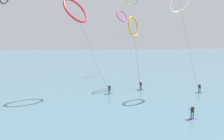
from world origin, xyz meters
TOP-DOWN VIEW (x-y plane):
  - sea_water at (0.00, 105.07)m, footprint 400.00×200.00m
  - surfer_cobalt at (17.75, 28.92)m, footprint 1.40×0.69m
  - surfer_navy at (8.00, 32.89)m, footprint 1.40×0.66m
  - surfer_violet at (9.38, 17.64)m, footprint 1.40×0.58m
  - surfer_teal at (1.63, 31.16)m, footprint 1.40×0.73m
  - kite_amber at (7.40, 36.41)m, footprint 3.53×5.41m
  - kite_ivory at (13.25, 29.27)m, footprint 6.67×3.24m
  - kite_crimson at (-3.92, 31.91)m, footprint 8.36×5.70m
  - kite_magenta at (8.96, 52.81)m, footprint 4.19×21.76m
  - kite_lime at (13.51, 59.53)m, footprint 7.41×27.44m

SIDE VIEW (x-z plane):
  - sea_water at x=0.00m, z-range 0.00..0.08m
  - surfer_cobalt at x=17.75m, z-range -0.03..1.67m
  - surfer_navy at x=8.00m, z-range -0.03..1.67m
  - surfer_violet at x=9.38m, z-range -0.03..1.67m
  - surfer_teal at x=1.63m, z-range -0.03..1.67m
  - kite_amber at x=7.40m, z-range 5.02..19.29m
  - kite_crimson at x=-3.92m, z-range 6.11..22.67m
  - kite_ivory at x=13.25m, z-range 6.99..24.41m
  - kite_magenta at x=8.96m, z-range 7.14..24.89m
  - kite_lime at x=13.51m, z-range 9.89..33.46m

